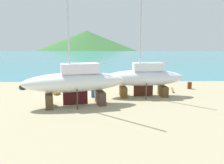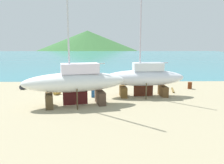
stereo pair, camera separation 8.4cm
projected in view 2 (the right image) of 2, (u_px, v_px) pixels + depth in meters
The scene contains 10 objects.
ground_plane at pixel (74, 101), 24.92m from camera, with size 49.35×49.35×0.00m, color tan.
sea_water at pixel (99, 57), 94.55m from camera, with size 148.56×116.76×0.01m, color teal.
headland_hill at pixel (88, 49), 202.00m from camera, with size 155.72×155.72×30.91m, color #376B35.
sailboat_large_starboard at pixel (144, 77), 26.86m from camera, with size 9.63×3.25×13.55m.
sailboat_small_center at pixel (75, 81), 22.94m from camera, with size 10.56×5.17×16.45m.
worker at pixel (93, 90), 26.49m from camera, with size 0.48×0.33×1.71m.
barrel_by_slipway at pixel (23, 87), 31.24m from camera, with size 0.63×0.63×0.95m, color #292A31.
barrel_rust_mid at pixel (57, 92), 28.03m from camera, with size 0.60×0.60×0.91m, color olive.
barrel_tar_black at pixel (190, 85), 31.41m from camera, with size 0.56×0.56×0.91m, color #602911.
timber_plank_near at pixel (173, 90), 30.20m from camera, with size 2.86×0.20×0.16m, color brown.
Camera 2 is at (3.66, -27.89, 6.36)m, focal length 37.19 mm.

